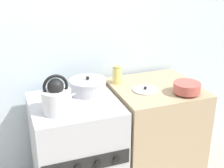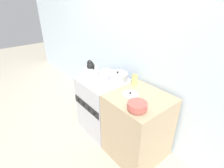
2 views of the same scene
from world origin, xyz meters
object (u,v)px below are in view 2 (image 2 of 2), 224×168
object	(u,v)px
stove	(104,104)
enamel_bowl	(137,106)
kettle	(91,71)
loose_pot_lid	(130,94)
storage_jar	(135,80)
cooking_pot	(118,77)

from	to	relation	value
stove	enamel_bowl	bearing A→B (deg)	-12.49
kettle	loose_pot_lid	bearing A→B (deg)	7.38
kettle	storage_jar	xyz separation A→B (m)	(0.54, 0.31, -0.01)
cooking_pot	enamel_bowl	distance (m)	0.74
cooking_pot	loose_pot_lid	distance (m)	0.44
stove	cooking_pot	xyz separation A→B (m)	(0.14, 0.13, 0.47)
kettle	loose_pot_lid	xyz separation A→B (m)	(0.69, 0.09, -0.08)
kettle	enamel_bowl	distance (m)	0.95
kettle	stove	bearing A→B (deg)	37.96
cooking_pot	loose_pot_lid	xyz separation A→B (m)	(0.41, -0.15, -0.03)
cooking_pot	loose_pot_lid	bearing A→B (deg)	-20.81
kettle	storage_jar	size ratio (longest dim) A/B	1.89
cooking_pot	enamel_bowl	world-z (taller)	cooking_pot
kettle	enamel_bowl	size ratio (longest dim) A/B	1.33
stove	enamel_bowl	world-z (taller)	enamel_bowl
enamel_bowl	kettle	bearing A→B (deg)	175.75
kettle	cooking_pot	bearing A→B (deg)	40.96
stove	cooking_pot	distance (m)	0.51
stove	loose_pot_lid	world-z (taller)	loose_pot_lid
storage_jar	loose_pot_lid	xyz separation A→B (m)	(0.15, -0.22, -0.06)
kettle	cooking_pot	world-z (taller)	kettle
kettle	storage_jar	bearing A→B (deg)	29.42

